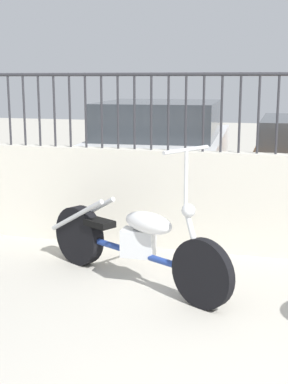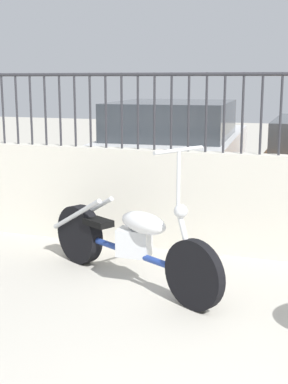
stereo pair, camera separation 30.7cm
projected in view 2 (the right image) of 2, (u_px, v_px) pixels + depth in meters
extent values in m
cylinder|color=#2D2D33|center=(3.00, 109.00, 6.05)|extent=(0.02, 0.02, 0.79)
cylinder|color=#2D2D33|center=(17.00, 109.00, 6.00)|extent=(0.02, 0.02, 0.79)
cylinder|color=#2D2D33|center=(31.00, 109.00, 5.94)|extent=(0.02, 0.02, 0.79)
cylinder|color=#2D2D33|center=(45.00, 110.00, 5.88)|extent=(0.02, 0.02, 0.79)
cylinder|color=#2D2D33|center=(60.00, 110.00, 5.83)|extent=(0.02, 0.02, 0.79)
cylinder|color=#2D2D33|center=(75.00, 110.00, 5.77)|extent=(0.02, 0.02, 0.79)
cylinder|color=#2D2D33|center=(90.00, 110.00, 5.71)|extent=(0.02, 0.02, 0.79)
cylinder|color=#2D2D33|center=(106.00, 111.00, 5.66)|extent=(0.02, 0.02, 0.79)
cylinder|color=#2D2D33|center=(122.00, 111.00, 5.60)|extent=(0.02, 0.02, 0.79)
cylinder|color=#2D2D33|center=(138.00, 111.00, 5.54)|extent=(0.02, 0.02, 0.79)
cylinder|color=#2D2D33|center=(154.00, 112.00, 5.49)|extent=(0.02, 0.02, 0.79)
cylinder|color=#2D2D33|center=(171.00, 112.00, 5.43)|extent=(0.02, 0.02, 0.79)
cylinder|color=#2D2D33|center=(189.00, 112.00, 5.37)|extent=(0.02, 0.02, 0.79)
cylinder|color=#2D2D33|center=(206.00, 113.00, 5.32)|extent=(0.02, 0.02, 0.79)
cylinder|color=#2D2D33|center=(224.00, 113.00, 5.26)|extent=(0.02, 0.02, 0.79)
cylinder|color=#2D2D33|center=(243.00, 114.00, 5.20)|extent=(0.02, 0.02, 0.79)
cylinder|color=#2D2D33|center=(261.00, 114.00, 5.15)|extent=(0.02, 0.02, 0.79)
cylinder|color=#2D2D33|center=(281.00, 114.00, 5.09)|extent=(0.02, 0.02, 0.79)
cylinder|color=black|center=(194.00, 275.00, 4.12)|extent=(0.53, 0.34, 0.56)
cylinder|color=black|center=(80.00, 234.00, 5.20)|extent=(0.56, 0.39, 0.57)
cylinder|color=navy|center=(130.00, 252.00, 4.66)|extent=(1.24, 0.71, 0.06)
cube|color=silver|center=(134.00, 242.00, 4.61)|extent=(0.28, 0.18, 0.24)
ellipsoid|color=white|center=(143.00, 223.00, 4.48)|extent=(0.54, 0.42, 0.18)
cube|color=black|center=(98.00, 222.00, 4.95)|extent=(0.32, 0.27, 0.06)
cylinder|color=silver|center=(186.00, 241.00, 4.14)|extent=(0.22, 0.14, 0.51)
sphere|color=silver|center=(181.00, 211.00, 4.13)|extent=(0.11, 0.11, 0.11)
cylinder|color=silver|center=(178.00, 179.00, 4.10)|extent=(0.03, 0.03, 0.45)
cylinder|color=silver|center=(179.00, 150.00, 4.06)|extent=(0.28, 0.47, 0.03)
cylinder|color=silver|center=(76.00, 215.00, 5.07)|extent=(0.68, 0.40, 0.43)
cylinder|color=silver|center=(88.00, 212.00, 5.17)|extent=(0.68, 0.40, 0.43)
cylinder|color=black|center=(143.00, 158.00, 9.94)|extent=(0.15, 0.65, 0.64)
cylinder|color=black|center=(239.00, 162.00, 9.50)|extent=(0.15, 0.65, 0.64)
cylinder|color=black|center=(92.00, 186.00, 7.36)|extent=(0.15, 0.65, 0.64)
cylinder|color=black|center=(221.00, 193.00, 6.92)|extent=(0.15, 0.65, 0.64)
cube|color=silver|center=(175.00, 157.00, 8.38)|extent=(2.18, 4.52, 0.66)
cube|color=#2D3338|center=(173.00, 119.00, 8.05)|extent=(1.83, 2.22, 0.53)
cylinder|color=black|center=(279.00, 165.00, 9.12)|extent=(0.11, 0.64, 0.64)
cylinder|color=black|center=(262.00, 197.00, 6.65)|extent=(0.11, 0.64, 0.64)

